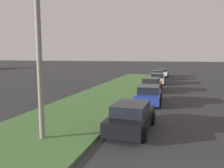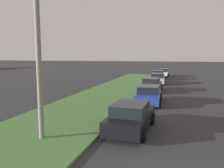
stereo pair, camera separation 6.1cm
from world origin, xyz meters
name	(u,v)px [view 1 (the left image)]	position (x,y,z in m)	size (l,w,h in m)	color
grass_median	(85,107)	(10.00, 6.84, 0.06)	(60.00, 6.00, 0.12)	#477238
parked_car_black	(131,117)	(6.03, 2.57, 0.72)	(4.38, 2.17, 1.47)	black
parked_car_blue	(149,95)	(12.83, 2.47, 0.72)	(4.36, 2.14, 1.47)	#23389E
parked_car_orange	(151,85)	(19.23, 2.94, 0.72)	(4.37, 2.15, 1.47)	orange
parked_car_silver	(157,79)	(25.91, 2.82, 0.72)	(4.39, 2.19, 1.47)	#B2B5BA
parked_car_green	(158,75)	(31.66, 3.17, 0.72)	(4.40, 2.21, 1.47)	#1E6B38
parked_car_white	(163,73)	(37.08, 2.73, 0.72)	(4.31, 2.04, 1.47)	silver
streetlight	(46,43)	(3.56, 5.85, 4.39)	(0.36, 2.87, 7.50)	gray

